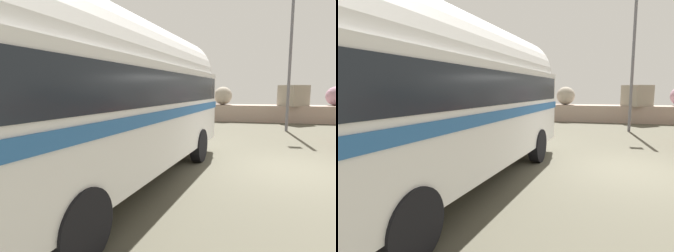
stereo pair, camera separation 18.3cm
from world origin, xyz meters
The scene contains 4 objects.
ground centered at (0.00, 0.00, 0.01)m, with size 32.00×26.00×0.02m.
breakwater centered at (-0.19, 11.81, 0.75)m, with size 31.36×2.44×2.43m.
vintage_coach centered at (-3.94, -2.06, 2.05)m, with size 3.71×8.85×3.70m.
lamp_post centered at (1.12, 7.44, 3.92)m, with size 0.84×0.55×7.01m.
Camera 1 is at (-1.53, -7.58, 2.12)m, focal length 29.46 mm.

